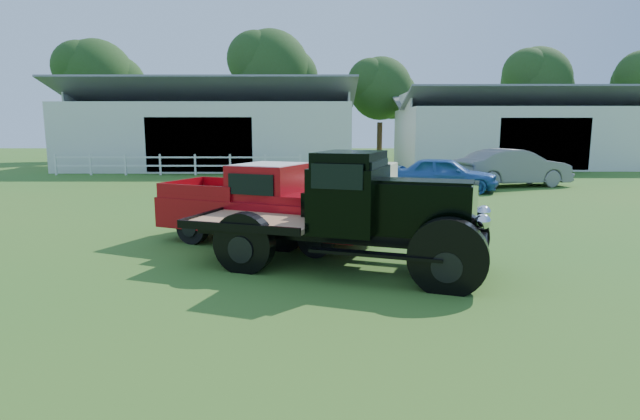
# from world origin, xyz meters

# --- Properties ---
(ground) EXTENTS (120.00, 120.00, 0.00)m
(ground) POSITION_xyz_m (0.00, 0.00, 0.00)
(ground) COLOR #336E23
(shed_left) EXTENTS (18.80, 10.20, 5.60)m
(shed_left) POSITION_xyz_m (-7.00, 26.00, 2.80)
(shed_left) COLOR silver
(shed_left) RESTS_ON ground
(shed_right) EXTENTS (16.80, 9.20, 5.20)m
(shed_right) POSITION_xyz_m (14.00, 27.00, 2.60)
(shed_right) COLOR silver
(shed_right) RESTS_ON ground
(fence_rail) EXTENTS (14.20, 0.16, 1.20)m
(fence_rail) POSITION_xyz_m (-8.00, 20.00, 0.60)
(fence_rail) COLOR white
(fence_rail) RESTS_ON ground
(tree_a) EXTENTS (6.30, 6.30, 10.50)m
(tree_a) POSITION_xyz_m (-18.00, 33.00, 5.25)
(tree_a) COLOR #233C13
(tree_a) RESTS_ON ground
(tree_b) EXTENTS (6.90, 6.90, 11.50)m
(tree_b) POSITION_xyz_m (-4.00, 34.00, 5.75)
(tree_b) COLOR #233C13
(tree_b) RESTS_ON ground
(tree_c) EXTENTS (5.40, 5.40, 9.00)m
(tree_c) POSITION_xyz_m (5.00, 33.00, 4.50)
(tree_c) COLOR #233C13
(tree_c) RESTS_ON ground
(tree_d) EXTENTS (6.00, 6.00, 10.00)m
(tree_d) POSITION_xyz_m (18.00, 34.00, 5.00)
(tree_d) COLOR #233C13
(tree_d) RESTS_ON ground
(vintage_flatbed) EXTENTS (6.01, 3.88, 2.22)m
(vintage_flatbed) POSITION_xyz_m (0.66, 0.80, 1.11)
(vintage_flatbed) COLOR black
(vintage_flatbed) RESTS_ON ground
(red_pickup) EXTENTS (5.47, 3.80, 1.86)m
(red_pickup) POSITION_xyz_m (-1.05, 2.94, 0.93)
(red_pickup) COLOR maroon
(red_pickup) RESTS_ON ground
(white_pickup) EXTENTS (4.62, 2.89, 1.59)m
(white_pickup) POSITION_xyz_m (1.72, 6.42, 0.79)
(white_pickup) COLOR beige
(white_pickup) RESTS_ON ground
(misc_car_blue) EXTENTS (4.59, 2.92, 1.46)m
(misc_car_blue) POSITION_xyz_m (5.48, 12.66, 0.73)
(misc_car_blue) COLOR #2C5DA8
(misc_car_blue) RESTS_ON ground
(misc_car_grey) EXTENTS (5.48, 2.97, 1.72)m
(misc_car_grey) POSITION_xyz_m (9.03, 14.48, 0.86)
(misc_car_grey) COLOR slate
(misc_car_grey) RESTS_ON ground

